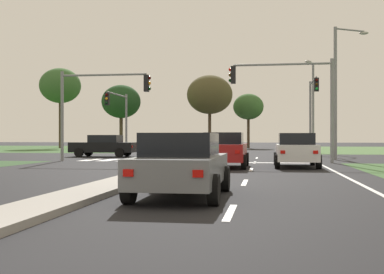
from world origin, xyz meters
TOP-DOWN VIEW (x-y plane):
  - ground_plane at (0.00, 30.00)m, footprint 200.00×200.00m
  - grass_verge_far_left at (-25.50, 54.50)m, footprint 35.00×35.00m
  - median_island_near at (0.00, 11.00)m, footprint 1.20×22.00m
  - median_island_far at (0.00, 55.00)m, footprint 1.20×36.00m
  - lane_dash_near at (3.50, 5.21)m, footprint 0.14×2.00m
  - lane_dash_second at (3.50, 11.21)m, footprint 0.14×2.00m
  - lane_dash_third at (3.50, 17.21)m, footprint 0.14×2.00m
  - lane_dash_fourth at (3.50, 23.21)m, footprint 0.14×2.00m
  - lane_dash_fifth at (3.50, 29.21)m, footprint 0.14×2.00m
  - edge_line_right at (6.85, 12.00)m, footprint 0.14×24.00m
  - stop_bar_near at (3.80, 23.00)m, footprint 6.40×0.50m
  - crosswalk_bar_near at (-6.40, 24.80)m, footprint 0.70×2.80m
  - crosswalk_bar_second at (-5.25, 24.80)m, footprint 0.70×2.80m
  - crosswalk_bar_third at (-4.10, 24.80)m, footprint 0.70×2.80m
  - crosswalk_bar_fourth at (-2.95, 24.80)m, footprint 0.70×2.80m
  - crosswalk_bar_fifth at (-1.80, 24.80)m, footprint 0.70×2.80m
  - crosswalk_bar_sixth at (-0.65, 24.80)m, footprint 0.70×2.80m
  - crosswalk_bar_seventh at (0.50, 24.80)m, footprint 0.70×2.80m
  - crosswalk_bar_eighth at (1.65, 24.80)m, footprint 0.70×2.80m
  - car_silver_near at (-2.07, 28.72)m, footprint 4.57×2.07m
  - car_grey_second at (2.23, 7.35)m, footprint 1.97×4.21m
  - car_white_third at (5.49, 19.49)m, footprint 1.98×4.57m
  - car_maroon_fourth at (-2.34, 47.99)m, footprint 2.04×4.23m
  - car_red_fifth at (2.25, 18.62)m, footprint 2.10×4.27m
  - car_black_sixth at (-7.27, 29.84)m, footprint 4.60×2.08m
  - traffic_signal_far_right at (7.60, 34.72)m, footprint 0.32×5.27m
  - traffic_signal_near_right at (5.53, 23.40)m, footprint 5.62×0.32m
  - traffic_signal_near_left at (-5.55, 23.40)m, footprint 5.38×0.32m
  - traffic_signal_far_left at (-7.60, 34.51)m, footprint 0.32×5.39m
  - street_lamp_second at (8.48, 27.26)m, footprint 2.26×1.35m
  - street_lamp_third at (8.21, 41.40)m, footprint 0.99×2.28m
  - treeline_near at (-22.16, 56.39)m, footprint 5.27×5.27m
  - treeline_second at (-13.33, 54.03)m, footprint 4.72×4.72m
  - treeline_third at (-2.52, 54.04)m, footprint 5.39×5.39m
  - treeline_fourth at (1.84, 59.19)m, footprint 3.85×3.85m

SIDE VIEW (x-z plane):
  - ground_plane at x=0.00m, z-range 0.00..0.00m
  - grass_verge_far_left at x=-25.50m, z-range 0.00..0.01m
  - lane_dash_near at x=3.50m, z-range 0.00..0.01m
  - lane_dash_second at x=3.50m, z-range 0.00..0.01m
  - lane_dash_third at x=3.50m, z-range 0.00..0.01m
  - lane_dash_fourth at x=3.50m, z-range 0.00..0.01m
  - lane_dash_fifth at x=3.50m, z-range 0.00..0.01m
  - edge_line_right at x=6.85m, z-range 0.00..0.01m
  - stop_bar_near at x=3.80m, z-range 0.00..0.01m
  - crosswalk_bar_near at x=-6.40m, z-range 0.00..0.01m
  - crosswalk_bar_second at x=-5.25m, z-range 0.00..0.01m
  - crosswalk_bar_third at x=-4.10m, z-range 0.00..0.01m
  - crosswalk_bar_fourth at x=-2.95m, z-range 0.00..0.01m
  - crosswalk_bar_fifth at x=-1.80m, z-range 0.00..0.01m
  - crosswalk_bar_sixth at x=-0.65m, z-range 0.00..0.01m
  - crosswalk_bar_seventh at x=0.50m, z-range 0.00..0.01m
  - crosswalk_bar_eighth at x=1.65m, z-range 0.00..0.01m
  - median_island_near at x=0.00m, z-range 0.00..0.14m
  - median_island_far at x=0.00m, z-range 0.00..0.14m
  - car_grey_second at x=2.23m, z-range 0.02..1.48m
  - car_silver_near at x=-2.07m, z-range 0.02..1.52m
  - car_black_sixth at x=-7.27m, z-range 0.02..1.56m
  - car_white_third at x=5.49m, z-range 0.02..1.58m
  - car_maroon_fourth at x=-2.34m, z-range 0.02..1.58m
  - car_red_fifth at x=2.25m, z-range 0.02..1.60m
  - traffic_signal_far_left at x=-7.60m, z-range 1.01..6.03m
  - traffic_signal_near_left at x=-5.55m, z-range 1.04..6.25m
  - traffic_signal_near_right at x=5.53m, z-range 1.11..6.70m
  - traffic_signal_far_right at x=7.60m, z-range 1.13..6.98m
  - street_lamp_third at x=8.21m, z-range 0.54..8.63m
  - street_lamp_second at x=8.48m, z-range 0.55..8.63m
  - treeline_fourth at x=1.84m, z-range 1.79..8.70m
  - treeline_second at x=-13.33m, z-range 1.83..9.56m
  - treeline_third at x=-2.52m, z-range 2.05..10.76m
  - treeline_near at x=-22.16m, z-range 2.87..13.15m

